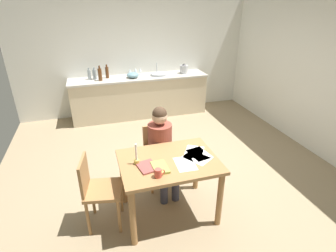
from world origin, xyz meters
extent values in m
cube|color=#937F60|center=(0.00, 0.00, -0.02)|extent=(5.20, 5.20, 0.04)
cube|color=silver|center=(0.00, 2.60, 1.30)|extent=(5.20, 0.12, 2.60)
cube|color=silver|center=(2.60, 0.00, 1.30)|extent=(0.12, 5.20, 2.60)
cube|color=beige|center=(0.00, 2.24, 0.43)|extent=(2.96, 0.60, 0.86)
cube|color=#B7B2A8|center=(0.00, 2.24, 0.88)|extent=(3.00, 0.64, 0.04)
cube|color=#9E7042|center=(-0.29, -0.94, 0.74)|extent=(1.12, 0.82, 0.04)
cylinder|color=#9E7042|center=(-0.79, -1.30, 0.36)|extent=(0.07, 0.07, 0.72)
cylinder|color=#9E7042|center=(0.21, -1.30, 0.36)|extent=(0.07, 0.07, 0.72)
cylinder|color=#9E7042|center=(-0.79, -0.59, 0.36)|extent=(0.07, 0.07, 0.72)
cylinder|color=#9E7042|center=(0.21, -0.59, 0.36)|extent=(0.07, 0.07, 0.72)
cube|color=#9E7042|center=(-0.24, -0.35, 0.45)|extent=(0.42, 0.42, 0.04)
cube|color=#9E7042|center=(-0.25, -0.17, 0.66)|extent=(0.36, 0.05, 0.40)
cylinder|color=#9E7042|center=(-0.40, -0.53, 0.22)|extent=(0.04, 0.04, 0.44)
cylinder|color=#9E7042|center=(-0.06, -0.51, 0.22)|extent=(0.04, 0.04, 0.44)
cylinder|color=#9E7042|center=(-0.42, -0.19, 0.22)|extent=(0.04, 0.04, 0.44)
cylinder|color=#9E7042|center=(-0.08, -0.17, 0.22)|extent=(0.04, 0.04, 0.44)
cylinder|color=brown|center=(-0.24, -0.37, 0.70)|extent=(0.34, 0.34, 0.50)
sphere|color=#D8AD8C|center=(-0.24, -0.37, 1.06)|extent=(0.20, 0.20, 0.20)
sphere|color=#473323|center=(-0.24, -0.37, 1.10)|extent=(0.19, 0.19, 0.19)
cylinder|color=#383847|center=(-0.31, -0.57, 0.45)|extent=(0.15, 0.39, 0.13)
cylinder|color=#383847|center=(-0.30, -0.76, 0.23)|extent=(0.10, 0.10, 0.45)
cylinder|color=#383847|center=(-0.15, -0.56, 0.45)|extent=(0.15, 0.39, 0.13)
cylinder|color=#383847|center=(-0.14, -0.75, 0.23)|extent=(0.10, 0.10, 0.45)
cube|color=#9E7042|center=(-1.05, -0.89, 0.48)|extent=(0.47, 0.47, 0.04)
cube|color=#9E7042|center=(-1.23, -0.86, 0.69)|extent=(0.10, 0.36, 0.40)
cylinder|color=#9E7042|center=(-0.91, -1.09, 0.23)|extent=(0.04, 0.04, 0.47)
cylinder|color=#9E7042|center=(-0.85, -0.76, 0.23)|extent=(0.04, 0.04, 0.47)
cylinder|color=#9E7042|center=(-1.25, -1.03, 0.23)|extent=(0.04, 0.04, 0.47)
cylinder|color=#9E7042|center=(-1.18, -0.69, 0.23)|extent=(0.04, 0.04, 0.47)
cylinder|color=#D84C3F|center=(-0.49, -1.21, 0.81)|extent=(0.07, 0.07, 0.09)
torus|color=#D84C3F|center=(-0.45, -1.21, 0.82)|extent=(0.06, 0.01, 0.06)
cylinder|color=gold|center=(-0.65, -0.91, 0.79)|extent=(0.06, 0.06, 0.05)
cylinder|color=white|center=(-0.65, -0.91, 0.91)|extent=(0.02, 0.02, 0.20)
cube|color=#924641|center=(-0.56, -1.01, 0.77)|extent=(0.24, 0.28, 0.02)
cube|color=#9DA44A|center=(-0.43, -1.07, 0.78)|extent=(0.16, 0.26, 0.03)
cube|color=white|center=(0.04, -0.98, 0.77)|extent=(0.34, 0.36, 0.00)
cube|color=white|center=(0.09, -0.91, 0.77)|extent=(0.26, 0.33, 0.00)
cube|color=white|center=(0.05, -0.86, 0.77)|extent=(0.33, 0.36, 0.00)
cube|color=white|center=(-0.14, -1.07, 0.77)|extent=(0.23, 0.31, 0.00)
cylinder|color=#B2B7BC|center=(0.44, 2.24, 0.92)|extent=(0.36, 0.36, 0.04)
cylinder|color=silver|center=(0.44, 2.40, 1.02)|extent=(0.02, 0.02, 0.24)
cylinder|color=#8C999E|center=(-1.04, 2.32, 1.00)|extent=(0.06, 0.06, 0.19)
cylinder|color=#8C999E|center=(-1.04, 2.32, 1.12)|extent=(0.03, 0.03, 0.05)
cylinder|color=#8C999E|center=(-0.93, 2.30, 1.00)|extent=(0.08, 0.08, 0.19)
cylinder|color=#8C999E|center=(-0.93, 2.30, 1.12)|extent=(0.03, 0.03, 0.05)
cylinder|color=#593319|center=(-0.82, 2.16, 1.02)|extent=(0.08, 0.08, 0.25)
cylinder|color=#593319|center=(-0.82, 2.16, 1.18)|extent=(0.04, 0.04, 0.06)
cylinder|color=#593319|center=(-0.67, 2.33, 1.02)|extent=(0.07, 0.07, 0.23)
cylinder|color=#593319|center=(-0.67, 2.33, 1.16)|extent=(0.03, 0.03, 0.06)
ellipsoid|color=#668C99|center=(-0.15, 2.19, 0.96)|extent=(0.26, 0.26, 0.12)
cylinder|color=#B7BABF|center=(1.04, 2.24, 0.99)|extent=(0.18, 0.18, 0.18)
cone|color=#262628|center=(1.04, 2.24, 1.10)|extent=(0.11, 0.11, 0.04)
cylinder|color=silver|center=(0.06, 2.39, 0.90)|extent=(0.06, 0.06, 0.00)
cylinder|color=silver|center=(0.06, 2.39, 0.94)|extent=(0.01, 0.01, 0.07)
cone|color=silver|center=(0.06, 2.39, 1.01)|extent=(0.07, 0.07, 0.08)
cylinder|color=silver|center=(-0.04, 2.39, 0.90)|extent=(0.06, 0.06, 0.00)
cylinder|color=silver|center=(-0.04, 2.39, 0.94)|extent=(0.01, 0.01, 0.07)
cone|color=silver|center=(-0.04, 2.39, 1.01)|extent=(0.07, 0.07, 0.08)
cylinder|color=silver|center=(-0.17, 2.39, 0.90)|extent=(0.06, 0.06, 0.00)
cylinder|color=silver|center=(-0.17, 2.39, 0.94)|extent=(0.01, 0.01, 0.07)
cone|color=silver|center=(-0.17, 2.39, 1.01)|extent=(0.07, 0.07, 0.08)
camera|label=1|loc=(-1.04, -3.40, 2.42)|focal=28.51mm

